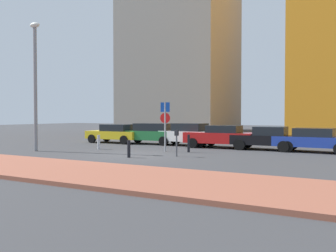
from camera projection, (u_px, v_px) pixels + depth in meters
The scene contains 15 objects.
ground_plane at pixel (133, 155), 19.09m from camera, with size 120.00×120.00×0.00m, color #38383A.
sidewalk_brick at pixel (45, 168), 13.90m from camera, with size 40.00×4.16×0.14m, color #93513D.
parked_car_yellow at pixel (116, 133), 27.72m from camera, with size 4.38×2.06×1.41m.
parked_car_green at pixel (151, 133), 26.53m from camera, with size 4.64×2.10×1.51m.
parked_car_white at pixel (188, 134), 25.11m from camera, with size 4.20×2.16×1.55m.
parked_car_red at pixel (221, 136), 23.49m from camera, with size 4.49×2.24×1.45m.
parked_car_black at pixel (267, 138), 22.03m from camera, with size 4.11×1.99×1.42m.
parked_car_blue at pixel (313, 140), 20.65m from camera, with size 4.35×2.03×1.37m.
parking_sign_post at pixel (165, 120), 21.07m from camera, with size 0.60×0.13×2.87m.
parking_meter at pixel (177, 139), 18.54m from camera, with size 0.18×0.14×1.34m.
street_lamp at pixel (35, 76), 21.27m from camera, with size 0.70×0.36×7.48m.
traffic_bollard_near at pixel (189, 143), 20.69m from camera, with size 0.14×0.14×1.00m, color black.
traffic_bollard_mid at pixel (129, 149), 18.12m from camera, with size 0.16×0.16×0.87m, color black.
traffic_bollard_far at pixel (99, 142), 22.56m from camera, with size 0.17×0.17×0.88m, color #B7B7BC.
building_under_construction at pixel (180, 53), 50.30m from camera, with size 13.91×11.49×21.43m, color gray.
Camera 1 is at (10.80, -15.78, 2.09)m, focal length 39.11 mm.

